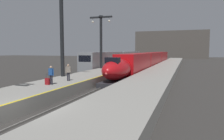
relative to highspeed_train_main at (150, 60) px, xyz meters
The scene contains 16 objects.
ground_plane 39.50m from the highspeed_train_main, 90.00° to the right, with size 260.00×260.00×0.00m, color #33302D.
platform_left 15.31m from the highspeed_train_main, 105.40° to the right, with size 4.80×110.00×1.05m, color gray.
platform_right 15.31m from the highspeed_train_main, 74.60° to the right, with size 4.80×110.00×1.05m, color gray.
platform_left_safety_stripe 14.83m from the highspeed_train_main, 96.87° to the right, with size 0.20×107.80×0.01m, color yellow.
rail_main_left 12.12m from the highspeed_train_main, 93.59° to the right, with size 0.08×110.00×0.12m, color slate.
rail_main_right 12.12m from the highspeed_train_main, 86.41° to the right, with size 0.08×110.00×0.12m, color slate.
rail_secondary_left 14.99m from the highspeed_train_main, 126.52° to the right, with size 0.08×110.00×0.12m, color slate.
rail_secondary_right 14.16m from the highspeed_train_main, 121.59° to the right, with size 0.08×110.00×0.12m, color slate.
highspeed_train_main is the anchor object (origin of this frame).
regional_train_adjacent 8.19m from the highspeed_train_main, behind, with size 2.85×36.60×3.80m.
station_column_mid 28.17m from the highspeed_train_main, 102.30° to the right, with size 4.00×0.68×10.20m.
station_column_far 16.82m from the highspeed_train_main, 111.35° to the right, with size 4.00×0.68×8.91m.
passenger_near_edge 32.84m from the highspeed_train_main, 96.16° to the right, with size 0.57×0.22×1.69m.
passenger_mid_platform 30.28m from the highspeed_train_main, 96.24° to the right, with size 0.39×0.50×1.69m.
rolling_suitcase 33.08m from the highspeed_train_main, 96.59° to the right, with size 0.40×0.22×0.98m.
terminus_back_wall 62.75m from the highspeed_train_main, 90.00° to the left, with size 36.00×2.00×14.00m, color #4C4742.
Camera 1 is at (7.96, -9.14, 4.14)m, focal length 33.80 mm.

